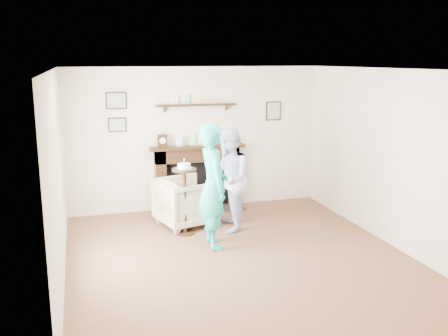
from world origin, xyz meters
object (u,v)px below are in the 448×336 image
Objects in this scene: pedestal_table at (184,188)px; woman at (214,246)px; man at (228,230)px; armchair at (186,225)px.

woman is at bearing -66.20° from pedestal_table.
man is 1.38× the size of pedestal_table.
man is (0.58, -0.42, 0.00)m from armchair.
man is 0.73m from woman.
man is at bearing -1.80° from pedestal_table.
pedestal_table reaches higher than man.
woman is 1.51× the size of pedestal_table.
woman is (0.17, -1.03, 0.00)m from armchair.
armchair is 0.48× the size of woman.
pedestal_table is at bearing 149.35° from armchair.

